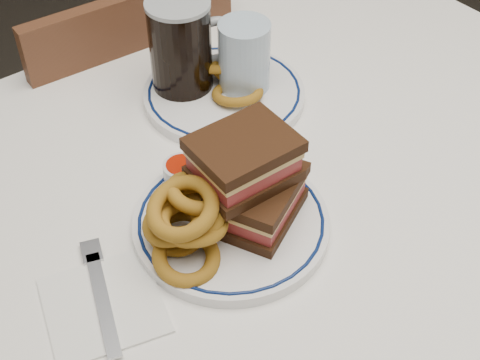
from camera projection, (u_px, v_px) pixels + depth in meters
dining_table at (243, 223)px, 1.03m from camera, size 1.27×0.87×0.75m
chair_far at (126, 137)px, 1.45m from camera, size 0.42×0.42×0.85m
main_plate at (231, 222)px, 0.87m from camera, size 0.26×0.26×0.02m
reuben_sandwich at (251, 179)px, 0.83m from camera, size 0.15×0.14×0.13m
onion_rings_main at (185, 221)px, 0.81m from camera, size 0.12×0.13×0.11m
ketchup_ramekin at (182, 171)px, 0.91m from camera, size 0.05×0.05×0.03m
beer_mug at (183, 48)px, 1.03m from camera, size 0.14×0.10×0.16m
water_glass at (244, 61)px, 1.04m from camera, size 0.08×0.08×0.13m
far_plate at (224, 93)px, 1.07m from camera, size 0.26×0.26×0.02m
onion_rings_far at (229, 77)px, 1.06m from camera, size 0.10×0.14×0.07m
napkin_fork at (103, 302)px, 0.79m from camera, size 0.17×0.18×0.01m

